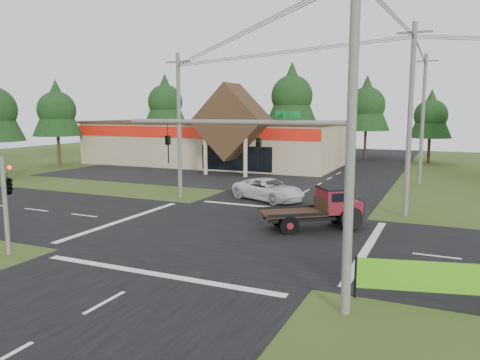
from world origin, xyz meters
The scene contains 20 objects.
ground centered at (0.00, 0.00, 0.00)m, with size 120.00×120.00×0.00m, color #34491A.
road_ns centered at (0.00, 0.00, 0.01)m, with size 12.00×120.00×0.02m, color black.
road_ew centered at (0.00, 0.00, 0.01)m, with size 120.00×12.00×0.02m, color black.
parking_apron centered at (-14.00, 19.00, 0.01)m, with size 28.00×14.00×0.02m, color black.
cvs_building centered at (-15.70, 29.57, 2.78)m, with size 30.40×18.20×9.19m.
traffic_signal_mast centered at (5.82, -7.50, 4.43)m, with size 8.12×0.24×7.00m.
traffic_signal_corner centered at (-7.50, -7.32, 3.52)m, with size 0.53×2.48×4.40m.
utility_pole_nr centered at (7.50, -7.50, 5.64)m, with size 2.00×0.30×11.00m.
utility_pole_nw centered at (-8.00, 8.00, 5.39)m, with size 2.00×0.30×10.50m.
utility_pole_ne centered at (8.00, 8.00, 5.89)m, with size 2.00×0.30×11.50m.
utility_pole_n centered at (8.00, 22.00, 5.74)m, with size 2.00×0.30×11.20m.
tree_row_a centered at (-30.00, 40.00, 8.05)m, with size 6.72×6.72×12.12m.
tree_row_b centered at (-20.00, 42.00, 6.70)m, with size 5.60×5.60×10.10m.
tree_row_c centered at (-10.00, 41.00, 8.72)m, with size 7.28×7.28×13.13m.
tree_row_d centered at (0.00, 42.00, 7.38)m, with size 6.16×6.16×11.11m.
tree_row_e centered at (8.00, 40.00, 6.03)m, with size 5.04×5.04×9.09m.
tree_side_w centered at (-32.00, 20.00, 6.70)m, with size 5.60×5.60×10.10m.
antique_flatbed_truck centered at (3.67, 2.53, 1.16)m, with size 2.11×5.54×2.32m, color #4F0B13, non-canonical shape.
roadside_banner centered at (9.61, -5.62, 0.74)m, with size 4.34×0.13×1.48m, color #4CA315, non-canonical shape.
white_pickup centered at (-1.47, 9.41, 0.78)m, with size 2.57×5.58×1.55m, color silver.
Camera 1 is at (10.20, -21.72, 6.35)m, focal length 35.00 mm.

